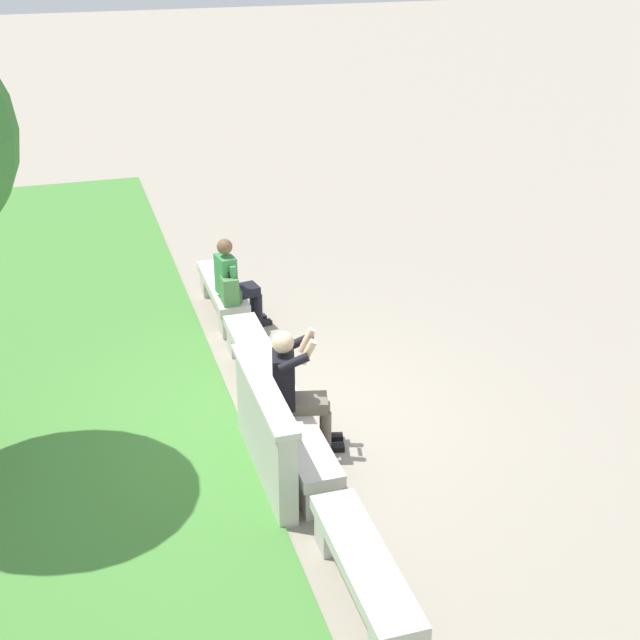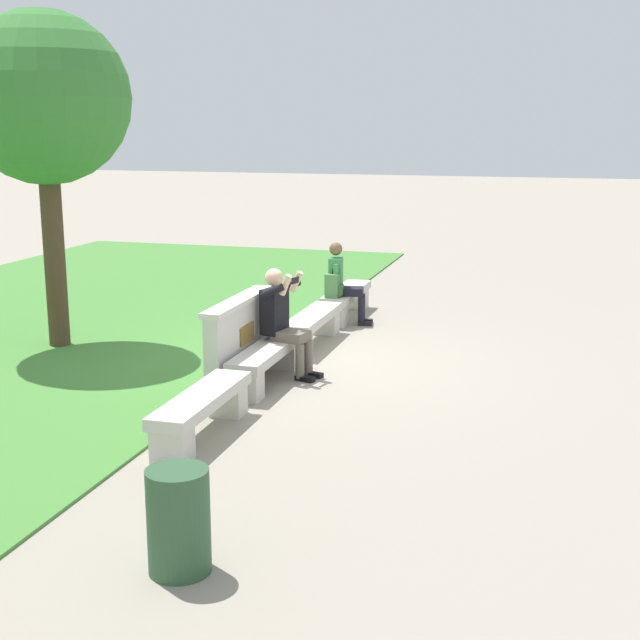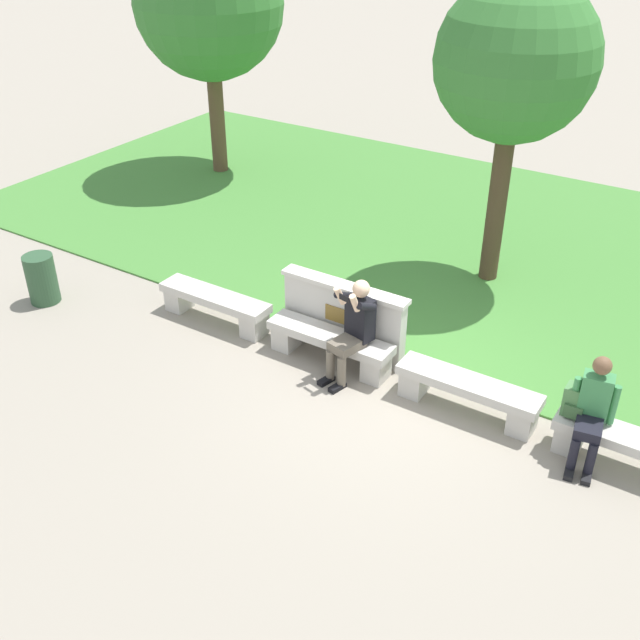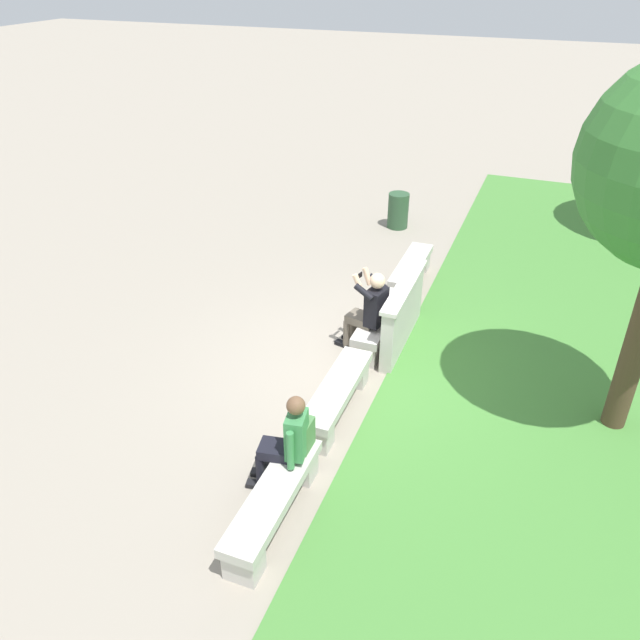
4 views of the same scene
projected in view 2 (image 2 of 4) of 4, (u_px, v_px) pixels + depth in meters
ground_plane at (291, 363)px, 11.54m from camera, size 80.00×80.00×0.00m
grass_strip at (0, 339)px, 12.71m from camera, size 19.50×8.00×0.03m
bench_main at (202, 409)px, 8.77m from camera, size 1.74×0.40×0.45m
bench_near at (267, 359)px, 10.57m from camera, size 1.74×0.40×0.45m
bench_mid at (312, 325)px, 12.37m from camera, size 1.74×0.40×0.45m
bench_far at (347, 299)px, 14.17m from camera, size 1.74×0.40×0.45m
backrest_wall_with_plaque at (239, 339)px, 10.61m from camera, size 1.82×0.24×1.01m
person_photographer at (283, 317)px, 10.82m from camera, size 0.53×0.77×1.32m
person_distant at (343, 281)px, 13.59m from camera, size 0.47×0.71×1.26m
backpack at (334, 286)px, 13.45m from camera, size 0.28×0.24×0.43m
tree_left_background at (44, 101)px, 11.62m from camera, size 2.26×2.26×4.49m
trash_bin at (179, 521)px, 6.13m from camera, size 0.44×0.44×0.75m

